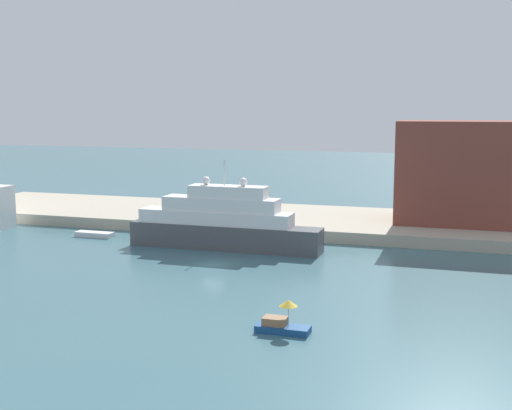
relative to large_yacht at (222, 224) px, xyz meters
name	(u,v)px	position (x,y,z in m)	size (l,w,h in m)	color
ground	(213,265)	(2.04, -8.66, -3.23)	(400.00, 400.00, 0.00)	#3D6670
quay_dock	(278,220)	(2.04, 18.92, -2.43)	(110.00, 23.17, 1.60)	#ADA38E
large_yacht	(222,224)	(0.00, 0.00, 0.00)	(25.03, 3.73, 11.42)	#4C4C51
small_motorboat	(282,323)	(15.85, -28.60, -2.45)	(4.35, 1.68, 2.73)	navy
work_barge	(94,234)	(-19.78, 1.82, -2.88)	(5.51, 1.73, 0.69)	silver
harbor_building	(464,172)	(28.95, 19.85, 5.58)	(18.19, 11.22, 14.41)	brown
parked_car	(158,212)	(-14.83, 11.68, -0.99)	(4.50, 1.73, 1.48)	silver
person_figure	(192,211)	(-9.92, 13.26, -0.84)	(0.36, 0.36, 1.69)	#334C8C
mooring_bollard	(282,224)	(5.57, 8.44, -1.18)	(0.53, 0.53, 0.89)	black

